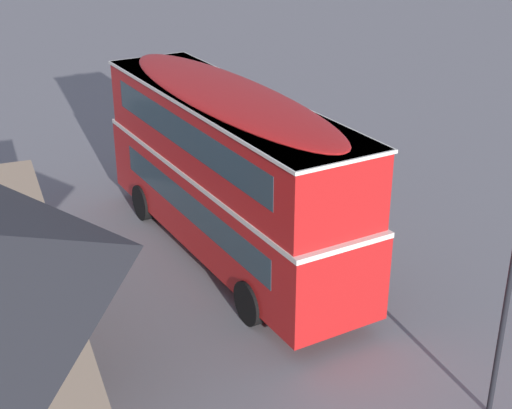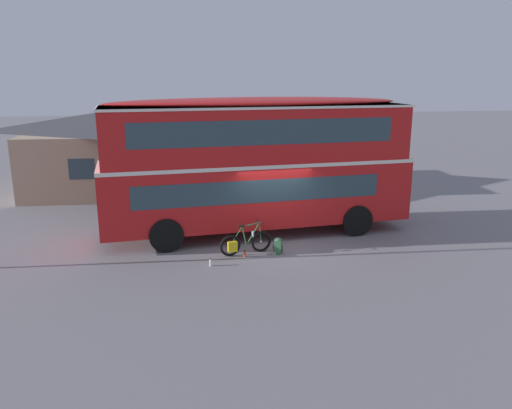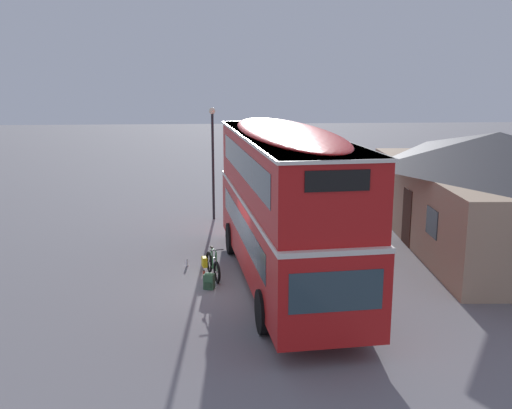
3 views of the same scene
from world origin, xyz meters
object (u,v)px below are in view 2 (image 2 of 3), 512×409
Objects in this scene: double_decker_bus at (257,160)px; backpack_on_ground at (278,245)px; touring_bicycle at (244,243)px; water_bottle_clear_plastic at (211,263)px; water_bottle_red_squeeze at (245,254)px.

double_decker_bus reaches higher than backpack_on_ground.
double_decker_bus reaches higher than touring_bicycle.
water_bottle_red_squeeze is (1.11, 0.58, -0.01)m from water_bottle_clear_plastic.
double_decker_bus is at bearing 70.05° from touring_bicycle.
water_bottle_red_squeeze is at bearing -108.42° from double_decker_bus.
touring_bicycle is (-0.78, -2.16, -2.27)m from double_decker_bus.
backpack_on_ground reaches higher than water_bottle_red_squeeze.
touring_bicycle is at bearing 175.79° from backpack_on_ground.
water_bottle_clear_plastic is at bearing -143.77° from touring_bicycle.
backpack_on_ground reaches higher than water_bottle_clear_plastic.
touring_bicycle is 1.08m from backpack_on_ground.
touring_bicycle is 0.37m from water_bottle_red_squeeze.
double_decker_bus is 3.28m from backpack_on_ground.
double_decker_bus is at bearing 71.58° from water_bottle_red_squeeze.
water_bottle_red_squeeze is at bearing 27.45° from water_bottle_clear_plastic.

